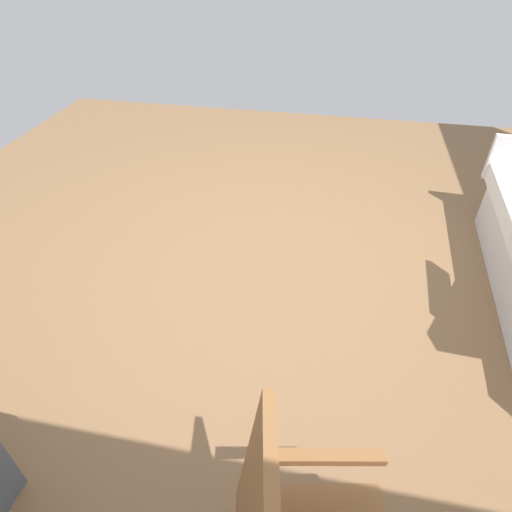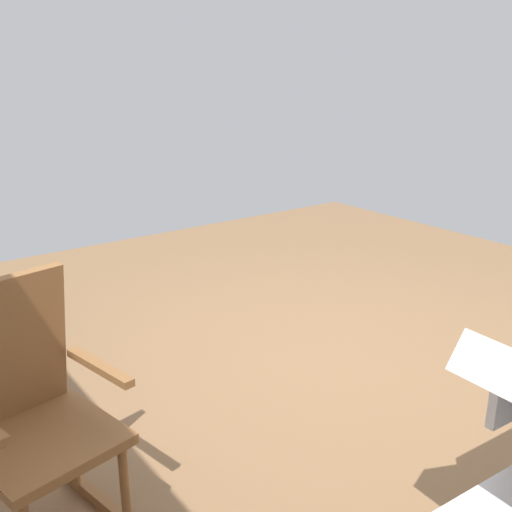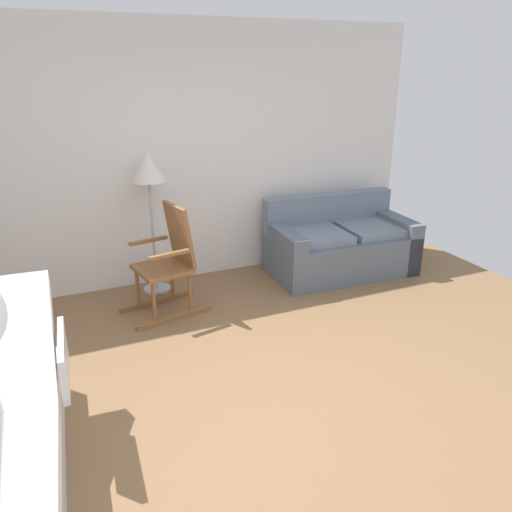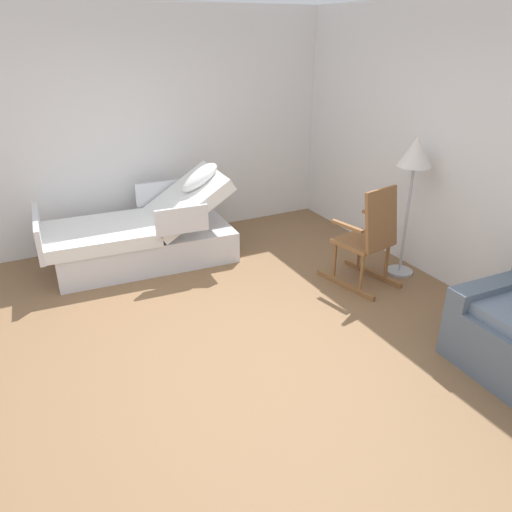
{
  "view_description": "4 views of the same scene",
  "coord_description": "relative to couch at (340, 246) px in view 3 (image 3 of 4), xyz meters",
  "views": [
    {
      "loc": [
        -0.33,
        2.26,
        2.0
      ],
      "look_at": [
        -0.0,
        0.62,
        0.68
      ],
      "focal_mm": 30.26,
      "sensor_mm": 36.0,
      "label": 1
    },
    {
      "loc": [
        -2.33,
        2.26,
        1.74
      ],
      "look_at": [
        -0.04,
        0.55,
        0.82
      ],
      "focal_mm": 40.89,
      "sensor_mm": 36.0,
      "label": 2
    },
    {
      "loc": [
        -1.38,
        -2.61,
        2.26
      ],
      "look_at": [
        0.1,
        0.78,
        0.85
      ],
      "focal_mm": 35.44,
      "sensor_mm": 36.0,
      "label": 3
    },
    {
      "loc": [
        3.12,
        -1.25,
        2.39
      ],
      "look_at": [
        -0.12,
        0.41,
        0.71
      ],
      "focal_mm": 34.1,
      "sensor_mm": 36.0,
      "label": 4
    }
  ],
  "objects": [
    {
      "name": "back_wall",
      "position": [
        -1.67,
        0.61,
        1.04
      ],
      "size": [
        5.47,
        0.1,
        2.7
      ],
      "primitive_type": "cube",
      "color": "white",
      "rests_on": "ground"
    },
    {
      "name": "floor_lamp",
      "position": [
        -2.06,
        0.31,
        0.92
      ],
      "size": [
        0.34,
        0.34,
        1.48
      ],
      "color": "#B2B5BA",
      "rests_on": "ground"
    },
    {
      "name": "rocking_chair",
      "position": [
        -2.03,
        -0.2,
        0.2
      ],
      "size": [
        0.84,
        0.61,
        1.05
      ],
      "color": "brown",
      "rests_on": "ground"
    },
    {
      "name": "couch",
      "position": [
        0.0,
        0.0,
        0.0
      ],
      "size": [
        1.63,
        0.92,
        0.85
      ],
      "color": "slate",
      "rests_on": "ground"
    },
    {
      "name": "ground_plane",
      "position": [
        -1.67,
        -2.0,
        -0.31
      ],
      "size": [
        6.58,
        6.58,
        0.0
      ],
      "primitive_type": "plane",
      "color": "olive"
    }
  ]
}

